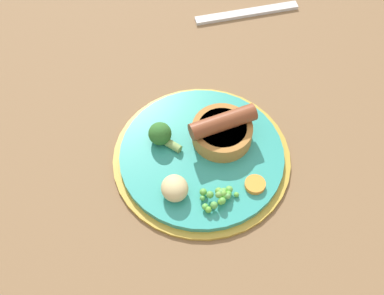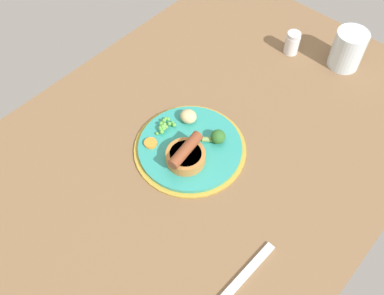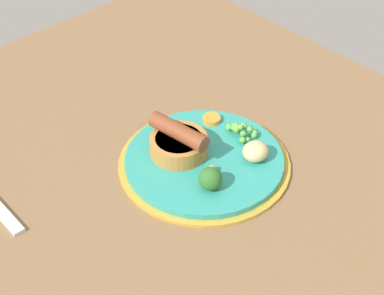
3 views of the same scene
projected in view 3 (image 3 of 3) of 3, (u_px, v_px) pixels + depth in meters
dining_table at (227, 197)px, 90.03cm from camera, size 110.00×80.00×3.00cm
dinner_plate at (204, 162)px, 92.54cm from camera, size 24.91×24.91×1.40cm
sausage_pudding at (179, 142)px, 91.74cm from camera, size 9.61×8.46×5.02cm
pea_pile at (240, 129)px, 95.37cm from camera, size 5.28×3.55×1.85cm
broccoli_floret_near at (211, 178)px, 86.42cm from camera, size 4.26×4.61×3.25cm
potato_chunk_0 at (255, 151)px, 90.89cm from camera, size 3.58×3.90×2.83cm
carrot_slice_1 at (212, 119)px, 98.34cm from camera, size 3.55×3.55×0.73cm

